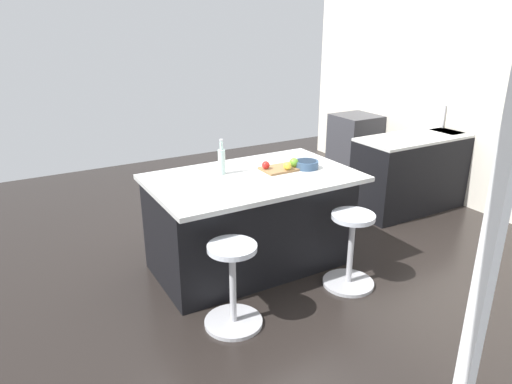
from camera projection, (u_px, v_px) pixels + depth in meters
name	position (u px, v px, depth m)	size (l,w,h in m)	color
ground_plane	(270.00, 247.00, 4.71)	(7.16, 7.16, 0.00)	black
interior_partition_left	(467.00, 96.00, 5.52)	(0.12, 5.51, 2.61)	silver
sink_cabinet	(433.00, 168.00, 5.71)	(2.14, 0.60, 1.17)	black
oven_range	(355.00, 144.00, 6.86)	(0.60, 0.61, 0.86)	#38383D
kitchen_island	(251.00, 220.00, 4.23)	(1.78, 1.11, 0.89)	black
stool_by_window	(350.00, 252.00, 3.94)	(0.44, 0.44, 0.66)	#B7B7BC
stool_middle	(233.00, 288.00, 3.42)	(0.44, 0.44, 0.66)	#B7B7BC
cutting_board	(281.00, 169.00, 4.20)	(0.36, 0.24, 0.02)	olive
apple_yellow	(287.00, 166.00, 4.12)	(0.07, 0.07, 0.07)	gold
apple_red	(266.00, 165.00, 4.15)	(0.07, 0.07, 0.07)	red
apple_green	(294.00, 162.00, 4.20)	(0.08, 0.08, 0.08)	#609E2D
water_bottle	(222.00, 161.00, 4.04)	(0.06, 0.06, 0.31)	silver
fruit_bowl	(306.00, 164.00, 4.23)	(0.22, 0.22, 0.07)	#334C6B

